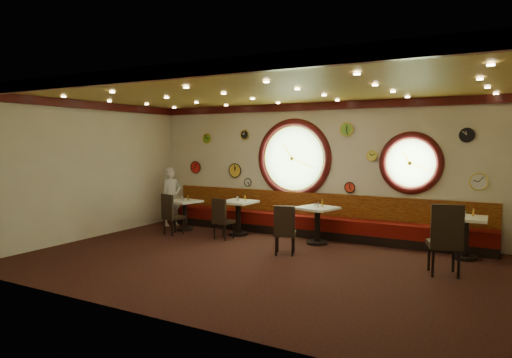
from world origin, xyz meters
name	(u,v)px	position (x,y,z in m)	size (l,w,h in m)	color
floor	(256,262)	(0.00, 0.00, 0.00)	(9.00, 6.00, 0.00)	black
ceiling	(256,90)	(0.00, 0.00, 3.20)	(9.00, 6.00, 0.02)	#B08A31
wall_back	(317,169)	(0.00, 3.00, 1.60)	(9.00, 0.02, 3.20)	beige
wall_front	(142,194)	(0.00, -3.00, 1.60)	(9.00, 0.02, 3.20)	beige
wall_left	(88,170)	(-4.50, 0.00, 1.60)	(0.02, 6.00, 3.20)	beige
molding_back	(316,106)	(0.00, 2.95, 3.11)	(9.00, 0.10, 0.18)	#3A0A0A
molding_front	(143,75)	(0.00, -2.95, 3.11)	(9.00, 0.10, 0.18)	#3A0A0A
molding_left	(88,105)	(-4.45, 0.00, 3.11)	(0.10, 6.00, 0.18)	#3A0A0A
banquette_base	(312,232)	(0.00, 2.72, 0.10)	(8.00, 0.55, 0.20)	black
banquette_seat	(312,222)	(0.00, 2.72, 0.35)	(8.00, 0.55, 0.30)	#540A07
banquette_back	(315,204)	(0.00, 2.94, 0.75)	(8.00, 0.10, 0.55)	#5B0F07
porthole_left_glass	(294,158)	(-0.60, 3.00, 1.85)	(1.66, 1.66, 0.02)	#A1D47F
porthole_left_frame	(294,158)	(-0.60, 2.98, 1.85)	(1.98, 1.98, 0.18)	#3A0A0A
porthole_left_ring	(293,158)	(-0.60, 2.95, 1.85)	(1.61, 1.61, 0.03)	yellow
porthole_right_glass	(411,163)	(2.20, 3.00, 1.80)	(1.10, 1.10, 0.02)	#A1D47F
porthole_right_frame	(411,163)	(2.20, 2.98, 1.80)	(1.38, 1.38, 0.18)	#3A0A0A
porthole_right_ring	(410,163)	(2.20, 2.95, 1.80)	(1.09, 1.09, 0.03)	yellow
wall_clock_0	(350,187)	(0.85, 2.96, 1.20)	(0.24, 0.24, 0.03)	red
wall_clock_1	(479,182)	(3.55, 2.96, 1.45)	(0.34, 0.34, 0.03)	white
wall_clock_2	(235,170)	(-2.30, 2.96, 1.50)	(0.36, 0.36, 0.03)	gold
wall_clock_3	(245,135)	(-2.00, 2.96, 2.45)	(0.24, 0.24, 0.03)	black
wall_clock_4	(196,167)	(-3.60, 2.96, 1.55)	(0.32, 0.32, 0.03)	red
wall_clock_5	(372,156)	(1.35, 2.96, 1.95)	(0.22, 0.22, 0.03)	#E0E04A
wall_clock_6	(207,139)	(-3.20, 2.96, 2.35)	(0.26, 0.26, 0.03)	#6FB123
wall_clock_7	(347,129)	(0.75, 2.96, 2.55)	(0.30, 0.30, 0.03)	#78BA3A
wall_clock_8	(467,135)	(3.30, 2.96, 2.40)	(0.28, 0.28, 0.03)	black
wall_clock_9	(248,182)	(-1.90, 2.96, 1.20)	(0.20, 0.20, 0.03)	white
table_a	(185,211)	(-3.14, 1.86, 0.48)	(0.82, 0.82, 0.77)	black
table_b	(238,213)	(-1.62, 2.01, 0.53)	(0.79, 0.79, 0.84)	black
table_c	(317,221)	(0.42, 2.02, 0.52)	(0.93, 0.93, 0.83)	black
table_d	(465,232)	(3.40, 2.19, 0.52)	(0.77, 0.77, 0.83)	black
chair_a	(171,212)	(-3.06, 1.21, 0.57)	(0.51, 0.51, 0.62)	black
chair_b	(222,216)	(-1.69, 1.37, 0.55)	(0.44, 0.44, 0.59)	black
chair_c	(285,227)	(0.22, 0.76, 0.57)	(0.54, 0.54, 0.62)	black
chair_d	(446,235)	(3.20, 0.78, 0.70)	(0.65, 0.65, 0.76)	black
condiment_a_salt	(182,198)	(-3.24, 1.88, 0.82)	(0.04, 0.04, 0.10)	silver
condiment_b_salt	(237,198)	(-1.66, 2.01, 0.89)	(0.04, 0.04, 0.11)	silver
condiment_c_salt	(315,205)	(0.35, 2.04, 0.87)	(0.03, 0.03, 0.09)	silver
condiment_d_salt	(461,213)	(3.30, 2.30, 0.87)	(0.03, 0.03, 0.09)	silver
condiment_a_pepper	(183,199)	(-3.16, 1.83, 0.82)	(0.04, 0.04, 0.10)	silver
condiment_b_pepper	(238,199)	(-1.63, 2.03, 0.89)	(0.03, 0.03, 0.10)	silver
condiment_c_pepper	(318,205)	(0.46, 1.94, 0.89)	(0.04, 0.04, 0.11)	silver
condiment_d_pepper	(465,214)	(3.37, 2.18, 0.88)	(0.04, 0.04, 0.11)	silver
condiment_a_bottle	(188,198)	(-3.08, 1.93, 0.84)	(0.04, 0.04, 0.14)	gold
condiment_b_bottle	(245,198)	(-1.51, 2.14, 0.91)	(0.04, 0.04, 0.14)	gold
condiment_c_bottle	(322,203)	(0.51, 2.07, 0.91)	(0.05, 0.05, 0.17)	gold
condiment_d_bottle	(473,212)	(3.51, 2.32, 0.90)	(0.05, 0.05, 0.14)	gold
waiter	(172,197)	(-3.85, 2.20, 0.79)	(0.57, 0.38, 1.58)	white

